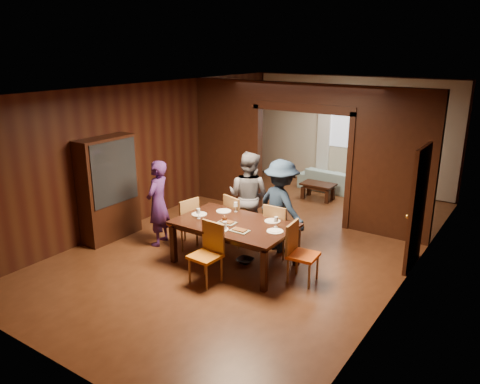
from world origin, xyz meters
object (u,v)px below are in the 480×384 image
Objects in this scene: person_navy at (281,206)px; chair_right at (303,254)px; sofa at (337,181)px; chair_far_l at (240,219)px; hutch at (109,189)px; person_grey at (248,197)px; coffee_table at (318,191)px; chair_far_r at (279,229)px; person_purple at (158,203)px; dining_table at (235,243)px; chair_left at (183,222)px; chair_near at (205,254)px.

person_navy reaches higher than chair_right.
chair_right is at bearing 111.07° from sofa.
hutch is (-2.24, -1.16, 0.52)m from chair_far_l.
coffee_table is (0.06, 3.06, -0.67)m from person_grey.
chair_far_r reaches higher than coffee_table.
person_purple is 2.96m from chair_right.
sofa is at bearing -97.24° from person_grey.
person_purple is 2.29m from person_navy.
dining_table is at bearing 88.72° from person_navy.
chair_left is 1.50m from chair_near.
chair_left is 1.60m from hutch.
dining_table is (0.21, -4.97, 0.10)m from sofa.
person_grey is at bearing 149.82° from chair_left.
person_grey is at bearing 105.77° from chair_near.
person_navy is 0.88× the size of sofa.
hutch reaches higher than person_purple.
sofa is at bearing 82.44° from coffee_table.
dining_table is 4.11m from coffee_table.
hutch is at bearing -171.87° from dining_table.
person_grey is at bearing 55.44° from chair_right.
chair_right is 1.00× the size of chair_far_r.
person_grey reaches higher than chair_far_l.
person_grey reaches higher than coffee_table.
person_purple reaches higher than coffee_table.
chair_left and chair_far_l have the same top height.
chair_left is (-0.83, -0.96, -0.39)m from person_grey.
chair_far_l is (-0.09, -3.31, 0.28)m from coffee_table.
chair_near reaches higher than sofa.
coffee_table is 4.92m from chair_near.
chair_near is (1.21, -0.88, 0.00)m from chair_left.
person_purple is at bearing -177.13° from dining_table.
chair_far_l is at bearing -91.61° from coffee_table.
chair_far_r is at bearing 78.16° from chair_near.
person_grey reaches higher than chair_right.
person_purple is 0.84× the size of sofa.
sofa is at bearing -82.76° from chair_far_r.
chair_far_r is (0.83, -0.26, -0.39)m from person_grey.
person_grey is 2.18× the size of coffee_table.
person_purple is 0.82× the size of dining_table.
person_grey is 1.32m from chair_left.
coffee_table is at bearing -95.80° from person_grey.
dining_table is at bearing 8.13° from hutch.
chair_left is at bearing 147.84° from chair_near.
chair_near reaches higher than coffee_table.
person_purple is at bearing 20.33° from chair_far_r.
person_grey is 0.76m from person_navy.
chair_far_r is 3.35m from hutch.
coffee_table is 4.33m from chair_right.
person_purple is 1.85m from chair_near.
person_navy is at bearing -77.51° from coffee_table.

